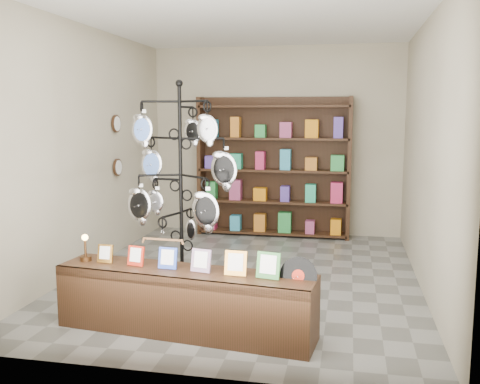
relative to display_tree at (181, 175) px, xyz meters
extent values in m
plane|color=slate|center=(0.51, 0.90, -1.31)|extent=(5.00, 5.00, 0.00)
plane|color=#B3A990|center=(0.51, 3.40, 0.19)|extent=(4.00, 0.00, 4.00)
plane|color=#B3A990|center=(0.51, -1.60, 0.19)|extent=(4.00, 0.00, 4.00)
plane|color=#B3A990|center=(-1.49, 0.90, 0.19)|extent=(0.00, 5.00, 5.00)
plane|color=#B3A990|center=(2.51, 0.90, 0.19)|extent=(0.00, 5.00, 5.00)
plane|color=white|center=(0.51, 0.90, 1.69)|extent=(5.00, 5.00, 0.00)
cylinder|color=black|center=(0.00, 0.00, -1.29)|extent=(0.52, 0.52, 0.03)
cylinder|color=black|center=(0.00, 0.00, -0.21)|extent=(0.04, 0.04, 2.21)
sphere|color=black|center=(0.00, 0.00, 0.92)|extent=(0.07, 0.07, 0.07)
ellipsoid|color=silver|center=(0.03, 0.23, -0.62)|extent=(0.12, 0.05, 0.23)
cube|color=#BE7D4F|center=(-0.10, -0.30, -0.61)|extent=(0.42, 0.04, 0.04)
cube|color=black|center=(0.29, -0.83, -1.02)|extent=(2.36, 0.73, 0.57)
cube|color=gold|center=(-0.50, -0.74, -0.66)|extent=(0.15, 0.07, 0.17)
cube|color=#B01F0E|center=(-0.18, -0.78, -0.65)|extent=(0.16, 0.07, 0.18)
cube|color=#263FA5|center=(0.13, -0.81, -0.64)|extent=(0.17, 0.08, 0.19)
cube|color=#E54C33|center=(0.45, -0.85, -0.64)|extent=(0.19, 0.08, 0.20)
cube|color=gold|center=(0.76, -0.89, -0.63)|extent=(0.20, 0.08, 0.21)
cube|color=#337233|center=(1.05, -0.92, -0.63)|extent=(0.21, 0.09, 0.22)
cylinder|color=black|center=(1.29, -0.89, -0.71)|extent=(0.32, 0.11, 0.31)
cylinder|color=#B01F0E|center=(1.29, -0.90, -0.71)|extent=(0.11, 0.04, 0.10)
cylinder|color=#432813|center=(-0.71, -0.72, -0.72)|extent=(0.11, 0.11, 0.04)
cylinder|color=#432813|center=(-0.71, -0.72, -0.62)|extent=(0.02, 0.02, 0.15)
sphere|color=#FFBF59|center=(-0.71, -0.72, -0.52)|extent=(0.06, 0.06, 0.06)
cube|color=black|center=(0.51, 3.34, -0.21)|extent=(2.40, 0.04, 2.20)
cube|color=black|center=(-0.67, 3.18, -0.21)|extent=(0.06, 0.36, 2.20)
cube|color=black|center=(1.69, 3.18, -0.21)|extent=(0.06, 0.36, 2.20)
cube|color=black|center=(0.51, 3.18, -1.26)|extent=(2.36, 0.36, 0.04)
cube|color=black|center=(0.51, 3.18, -0.76)|extent=(2.36, 0.36, 0.03)
cube|color=black|center=(0.51, 3.18, -0.26)|extent=(2.36, 0.36, 0.04)
cube|color=black|center=(0.51, 3.18, 0.24)|extent=(2.36, 0.36, 0.04)
cube|color=black|center=(0.51, 3.18, 0.74)|extent=(2.36, 0.36, 0.04)
cylinder|color=black|center=(-1.46, 1.70, 0.49)|extent=(0.03, 0.24, 0.24)
cylinder|color=black|center=(-1.46, 1.70, -0.11)|extent=(0.03, 0.24, 0.24)
camera|label=1|loc=(1.68, -5.18, 0.61)|focal=40.00mm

